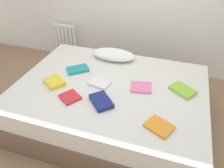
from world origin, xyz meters
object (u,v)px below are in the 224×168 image
at_px(textbook_pink, 141,87).
at_px(textbook_teal, 78,69).
at_px(textbook_red, 70,97).
at_px(pillow, 114,55).
at_px(radiator, 65,39).
at_px(textbook_navy, 101,101).
at_px(textbook_yellow, 55,82).
at_px(textbook_lime, 182,90).
at_px(textbook_orange, 159,126).
at_px(bed, 111,103).
at_px(textbook_white, 100,83).

bearing_deg(textbook_pink, textbook_teal, 161.45).
bearing_deg(textbook_red, pillow, 113.09).
bearing_deg(radiator, textbook_teal, -54.63).
height_order(textbook_red, textbook_teal, textbook_teal).
bearing_deg(textbook_navy, textbook_yellow, -146.80).
xyz_separation_m(radiator, textbook_lime, (1.91, -1.08, 0.17)).
relative_size(pillow, textbook_red, 3.02).
xyz_separation_m(radiator, textbook_orange, (1.76, -1.64, 0.17)).
bearing_deg(radiator, textbook_lime, -29.43).
bearing_deg(textbook_lime, pillow, -171.79).
relative_size(textbook_pink, textbook_teal, 0.86).
relative_size(textbook_orange, textbook_navy, 0.87).
xyz_separation_m(textbook_red, textbook_navy, (0.31, 0.03, 0.01)).
relative_size(radiator, textbook_lime, 2.08).
height_order(radiator, pillow, pillow).
bearing_deg(pillow, textbook_orange, -54.31).
bearing_deg(textbook_navy, textbook_pink, 94.57).
distance_m(textbook_pink, textbook_yellow, 0.91).
bearing_deg(radiator, bed, -45.18).
relative_size(textbook_pink, textbook_yellow, 0.98).
distance_m(radiator, textbook_yellow, 1.51).
xyz_separation_m(textbook_red, textbook_yellow, (-0.26, 0.16, 0.01)).
height_order(bed, textbook_yellow, textbook_yellow).
xyz_separation_m(radiator, pillow, (1.05, -0.65, 0.21)).
relative_size(bed, textbook_lime, 8.45).
relative_size(textbook_lime, textbook_orange, 1.11).
bearing_deg(bed, textbook_white, -168.41).
bearing_deg(textbook_orange, textbook_white, 174.33).
xyz_separation_m(textbook_lime, textbook_pink, (-0.41, -0.07, -0.01)).
bearing_deg(textbook_lime, textbook_pink, -134.90).
relative_size(textbook_white, textbook_navy, 0.86).
distance_m(textbook_lime, textbook_teal, 1.17).
bearing_deg(textbook_orange, textbook_lime, 100.76).
relative_size(radiator, pillow, 0.91).
relative_size(textbook_white, textbook_orange, 1.00).
relative_size(textbook_red, textbook_navy, 0.73).
bearing_deg(pillow, textbook_yellow, -120.89).
bearing_deg(textbook_pink, textbook_red, -159.77).
xyz_separation_m(bed, textbook_red, (-0.30, -0.32, 0.27)).
distance_m(pillow, textbook_orange, 1.22).
distance_m(radiator, textbook_lime, 2.20).
bearing_deg(textbook_yellow, radiator, 150.10).
bearing_deg(textbook_yellow, textbook_orange, 21.60).
bearing_deg(textbook_red, textbook_yellow, -178.20).
xyz_separation_m(pillow, textbook_white, (0.03, -0.57, -0.04)).
relative_size(textbook_lime, textbook_white, 1.12).
xyz_separation_m(textbook_lime, textbook_teal, (-1.17, 0.03, -0.00)).
height_order(pillow, textbook_red, pillow).
height_order(textbook_red, textbook_orange, textbook_orange).
distance_m(radiator, textbook_red, 1.77).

